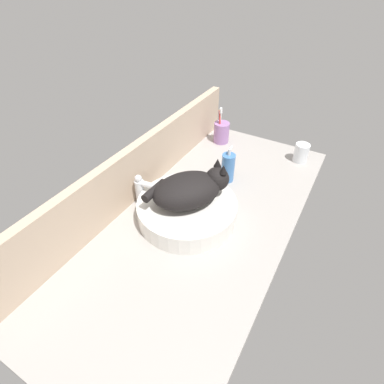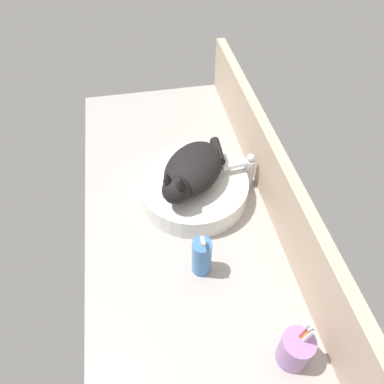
% 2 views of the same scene
% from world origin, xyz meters
% --- Properties ---
extents(ground_plane, '(1.39, 0.63, 0.04)m').
position_xyz_m(ground_plane, '(0.00, 0.00, -0.02)').
color(ground_plane, '#9E9993').
extents(backsplash_panel, '(1.39, 0.04, 0.22)m').
position_xyz_m(backsplash_panel, '(0.00, 0.30, 0.11)').
color(backsplash_panel, tan).
rests_on(backsplash_panel, ground_plane).
extents(sink_basin, '(0.37, 0.37, 0.07)m').
position_xyz_m(sink_basin, '(-0.02, 0.05, 0.04)').
color(sink_basin, silver).
rests_on(sink_basin, ground_plane).
extents(cat, '(0.30, 0.29, 0.14)m').
position_xyz_m(cat, '(-0.01, 0.04, 0.13)').
color(cat, black).
rests_on(cat, sink_basin).
extents(faucet, '(0.04, 0.12, 0.14)m').
position_xyz_m(faucet, '(-0.05, 0.24, 0.07)').
color(faucet, silver).
rests_on(faucet, ground_plane).
extents(soap_dispenser, '(0.06, 0.06, 0.16)m').
position_xyz_m(soap_dispenser, '(0.26, 0.02, 0.07)').
color(soap_dispenser, '#3F72B2').
rests_on(soap_dispenser, ground_plane).
extents(toothbrush_cup, '(0.08, 0.08, 0.19)m').
position_xyz_m(toothbrush_cup, '(0.55, 0.19, 0.06)').
color(toothbrush_cup, '#996BA8').
rests_on(toothbrush_cup, ground_plane).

